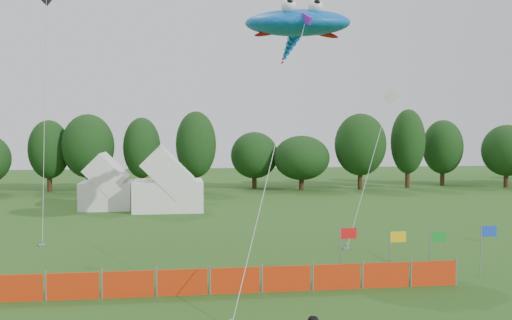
{
  "coord_description": "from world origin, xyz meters",
  "views": [
    {
      "loc": [
        -2.64,
        -13.63,
        6.24
      ],
      "look_at": [
        0.0,
        6.0,
        5.2
      ],
      "focal_mm": 40.0,
      "sensor_mm": 36.0,
      "label": 1
    }
  ],
  "objects": [
    {
      "name": "treeline",
      "position": [
        1.61,
        44.93,
        4.18
      ],
      "size": [
        104.57,
        8.78,
        8.36
      ],
      "color": "#382314",
      "rests_on": "ground"
    },
    {
      "name": "tent_left",
      "position": [
        -8.38,
        32.65,
        1.79
      ],
      "size": [
        4.01,
        4.01,
        3.54
      ],
      "color": "silver",
      "rests_on": "ground"
    },
    {
      "name": "tent_right",
      "position": [
        -3.54,
        31.04,
        1.93
      ],
      "size": [
        5.42,
        4.33,
        3.82
      ],
      "color": "white",
      "rests_on": "ground"
    },
    {
      "name": "barrier_fence",
      "position": [
        -0.58,
        7.76,
        0.5
      ],
      "size": [
        17.9,
        0.06,
        1.0
      ],
      "color": "red",
      "rests_on": "ground"
    },
    {
      "name": "flag_row",
      "position": [
        7.16,
        9.08,
        1.4
      ],
      "size": [
        6.73,
        0.64,
        2.18
      ],
      "color": "gray",
      "rests_on": "ground"
    },
    {
      "name": "stingray_kite",
      "position": [
        3.58,
        16.42,
        11.83
      ],
      "size": [
        7.88,
        19.63,
        12.86
      ],
      "color": "blue",
      "rests_on": "ground"
    },
    {
      "name": "small_kite_white",
      "position": [
        9.95,
        21.06,
        6.17
      ],
      "size": [
        6.27,
        8.75,
        9.2
      ],
      "color": "white",
      "rests_on": "ground"
    },
    {
      "name": "small_kite_dark",
      "position": [
        -10.49,
        21.42,
        8.3
      ],
      "size": [
        1.42,
        6.23,
        14.87
      ],
      "color": "black",
      "rests_on": "ground"
    }
  ]
}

